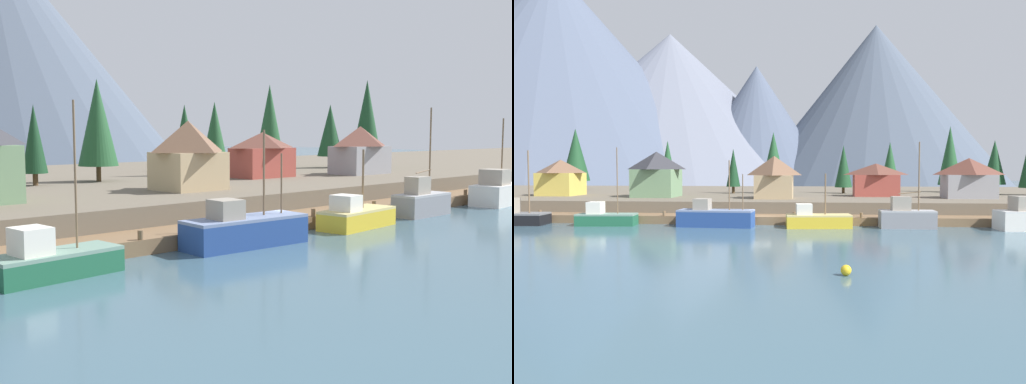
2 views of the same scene
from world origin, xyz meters
The scene contains 26 objects.
ground_plane centered at (0.00, 20.00, -0.50)m, with size 400.00×400.00×1.00m, color #3D5B6B.
dock centered at (0.00, 1.99, 0.50)m, with size 80.00×4.00×1.60m.
shoreline_bank centered at (0.00, 32.00, 1.25)m, with size 400.00×56.00×2.50m, color #665B4C.
mountain_west_peak centered at (-96.27, 129.96, 43.27)m, with size 152.72×152.72×86.53m, color #4C566B.
mountain_central_peak centered at (-54.66, 148.87, 32.16)m, with size 138.81×138.81×64.31m, color slate.
mountain_east_peak centered at (-15.72, 133.91, 23.49)m, with size 62.29×62.29×46.99m, color #4C566B.
mountain_far_ridge centered at (32.01, 146.28, 32.62)m, with size 104.72×104.72×65.24m, color #475160.
fishing_boat_black centered at (-29.60, -1.97, 1.01)m, with size 6.73×3.58×9.02m.
fishing_boat_green centered at (-18.65, -1.75, 0.94)m, with size 7.11×3.20×9.35m.
fishing_boat_blue centered at (-5.24, -1.86, 1.14)m, with size 8.99×3.44×7.80m.
fishing_boat_yellow centered at (6.70, -1.93, 0.94)m, with size 7.67×3.53×6.25m.
fishing_boat_grey centered at (16.94, -1.40, 1.29)m, with size 6.25×2.56×9.87m.
house_grey centered at (28.84, 14.77, 5.49)m, with size 7.35×4.65×5.84m.
house_tan centered at (0.66, 12.15, 5.65)m, with size 5.66×5.30×6.15m.
house_yellow centered at (-34.21, 17.11, 5.44)m, with size 6.06×6.20×5.75m.
house_red centered at (16.04, 18.75, 5.11)m, with size 7.16×4.33×5.11m.
house_green centered at (-17.56, 14.56, 6.03)m, with size 6.57×6.71×6.89m.
conifer_near_left centered at (-41.21, 36.19, 9.58)m, with size 5.36×5.36×12.31m.
conifer_near_right centered at (31.11, 33.03, 9.16)m, with size 4.15×4.15×12.00m.
conifer_mid_left centered at (11.58, 27.42, 7.20)m, with size 3.03×3.03×8.37m.
conifer_mid_right centered at (-0.54, 26.09, 8.61)m, with size 4.14×4.14×10.62m.
conifer_back_left centered at (-19.84, 27.98, 7.89)m, with size 3.10×3.10×9.35m.
conifer_back_right centered at (-7.52, 25.70, 6.96)m, with size 2.41×2.41×7.79m.
conifer_centre centered at (20.31, 32.51, 8.03)m, with size 3.10×3.10×9.17m.
conifer_far_left centered at (36.46, 26.05, 7.84)m, with size 3.64×3.64×9.06m.
channel_buoy centered at (8.32, -27.10, 0.35)m, with size 0.70×0.70×0.70m, color gold.
Camera 2 is at (6.12, -58.25, 6.86)m, focal length 34.24 mm.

